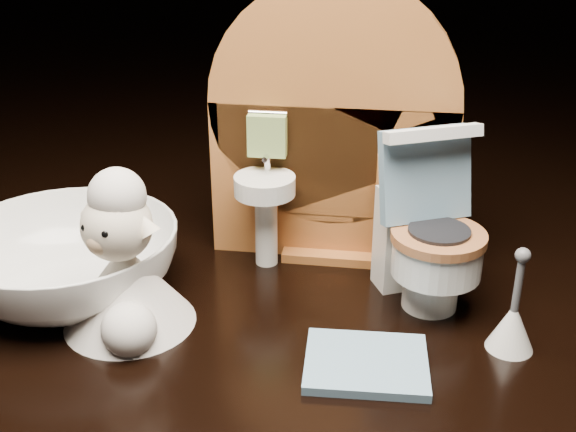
# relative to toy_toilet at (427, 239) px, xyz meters

# --- Properties ---
(backdrop_panel) EXTENTS (0.13, 0.05, 0.15)m
(backdrop_panel) POSITION_rel_toy_toilet_xyz_m (-0.05, 0.04, 0.03)
(backdrop_panel) COLOR #A75F2A
(backdrop_panel) RESTS_ON ground
(toy_toilet) EXTENTS (0.05, 0.06, 0.09)m
(toy_toilet) POSITION_rel_toy_toilet_xyz_m (0.00, 0.00, 0.00)
(toy_toilet) COLOR white
(toy_toilet) RESTS_ON ground
(bath_mat) EXTENTS (0.05, 0.05, 0.00)m
(bath_mat) POSITION_rel_toy_toilet_xyz_m (-0.02, -0.06, -0.03)
(bath_mat) COLOR #6A91AB
(bath_mat) RESTS_ON ground
(toilet_brush) EXTENTS (0.02, 0.02, 0.05)m
(toilet_brush) POSITION_rel_toy_toilet_xyz_m (0.04, -0.04, -0.02)
(toilet_brush) COLOR white
(toilet_brush) RESTS_ON ground
(plush_lamb) EXTENTS (0.06, 0.06, 0.08)m
(plush_lamb) POSITION_rel_toy_toilet_xyz_m (-0.14, -0.05, -0.00)
(plush_lamb) COLOR silver
(plush_lamb) RESTS_ON ground
(ceramic_bowl) EXTENTS (0.14, 0.14, 0.04)m
(ceramic_bowl) POSITION_rel_toy_toilet_xyz_m (-0.18, -0.02, -0.01)
(ceramic_bowl) COLOR white
(ceramic_bowl) RESTS_ON ground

